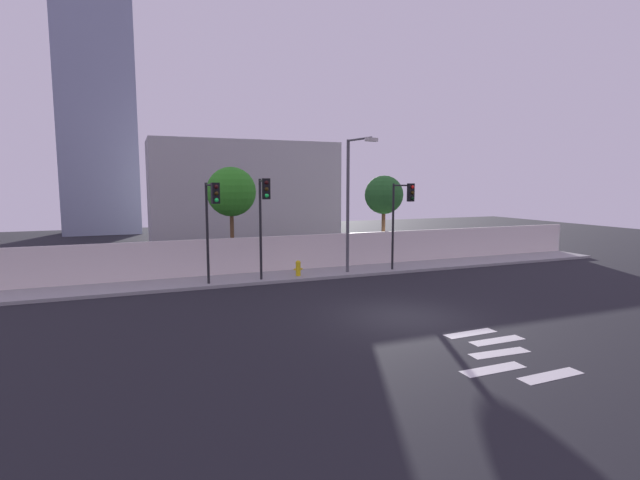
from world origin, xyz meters
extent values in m
plane|color=black|center=(0.00, 0.00, 0.00)|extent=(80.00, 80.00, 0.00)
cube|color=gray|center=(0.00, 8.20, 0.07)|extent=(36.00, 2.40, 0.15)
cube|color=silver|center=(0.00, 9.49, 1.05)|extent=(36.00, 0.18, 1.80)
cube|color=silver|center=(0.51, -5.80, 0.00)|extent=(1.81, 0.48, 0.01)
cube|color=silver|center=(-0.51, -4.95, 0.00)|extent=(1.80, 0.45, 0.01)
cube|color=silver|center=(0.48, -4.10, 0.00)|extent=(1.82, 0.53, 0.01)
cube|color=silver|center=(1.17, -3.25, 0.00)|extent=(1.80, 0.44, 0.01)
cube|color=silver|center=(0.88, -2.40, 0.00)|extent=(1.81, 0.50, 0.01)
cylinder|color=black|center=(-3.19, 7.55, 2.52)|extent=(0.12, 0.12, 4.74)
cylinder|color=black|center=(-3.26, 6.76, 4.79)|extent=(0.22, 1.58, 0.08)
cube|color=black|center=(-3.33, 5.97, 4.44)|extent=(0.36, 0.23, 0.90)
sphere|color=black|center=(-3.34, 5.85, 4.71)|extent=(0.18, 0.18, 0.18)
sphere|color=#33260A|center=(-3.34, 5.85, 4.43)|extent=(0.18, 0.18, 0.18)
sphere|color=#19F24C|center=(-3.34, 5.85, 4.15)|extent=(0.18, 0.18, 0.18)
cylinder|color=black|center=(3.95, 7.55, 2.41)|extent=(0.12, 0.12, 4.52)
cylinder|color=black|center=(4.08, 6.94, 4.57)|extent=(0.34, 1.24, 0.08)
cube|color=black|center=(4.21, 6.33, 4.22)|extent=(0.37, 0.27, 0.90)
sphere|color=red|center=(4.23, 6.21, 4.49)|extent=(0.18, 0.18, 0.18)
sphere|color=#33260A|center=(4.23, 6.21, 4.21)|extent=(0.18, 0.18, 0.18)
sphere|color=black|center=(4.23, 6.21, 3.93)|extent=(0.18, 0.18, 0.18)
cylinder|color=black|center=(-5.64, 7.55, 2.43)|extent=(0.12, 0.12, 4.56)
cylinder|color=black|center=(-5.53, 7.03, 4.61)|extent=(0.30, 1.06, 0.08)
cube|color=black|center=(-5.42, 6.51, 4.26)|extent=(0.37, 0.27, 0.90)
sphere|color=black|center=(-5.39, 6.39, 4.53)|extent=(0.18, 0.18, 0.18)
sphere|color=#33260A|center=(-5.39, 6.39, 4.25)|extent=(0.18, 0.18, 0.18)
sphere|color=#19F24C|center=(-5.39, 6.39, 3.97)|extent=(0.18, 0.18, 0.18)
cylinder|color=#4C4C51|center=(1.42, 7.75, 3.50)|extent=(0.16, 0.16, 6.69)
cylinder|color=#4C4C51|center=(1.57, 6.82, 6.79)|extent=(0.41, 1.88, 0.10)
cube|color=beige|center=(1.73, 5.88, 6.69)|extent=(0.63, 0.33, 0.16)
cylinder|color=gold|center=(-1.27, 7.73, 0.45)|extent=(0.24, 0.24, 0.60)
sphere|color=gold|center=(-1.27, 7.73, 0.79)|extent=(0.26, 0.26, 0.26)
cylinder|color=gold|center=(-1.44, 7.73, 0.48)|extent=(0.10, 0.09, 0.09)
cylinder|color=gold|center=(-1.10, 7.73, 0.48)|extent=(0.10, 0.09, 0.09)
cylinder|color=brown|center=(-3.87, 10.84, 1.77)|extent=(0.21, 0.21, 3.53)
sphere|color=#2D8720|center=(-3.87, 10.84, 4.24)|extent=(2.59, 2.59, 2.59)
cylinder|color=brown|center=(5.24, 10.84, 1.69)|extent=(0.22, 0.22, 3.37)
sphere|color=#266427|center=(5.24, 10.84, 4.00)|extent=(2.29, 2.29, 2.29)
cube|color=#A4A4A4|center=(-0.32, 23.49, 3.95)|extent=(14.36, 6.00, 7.90)
cube|color=gray|center=(-11.14, 35.49, 16.64)|extent=(6.66, 5.00, 33.28)
camera|label=1|loc=(-8.85, -13.94, 4.65)|focal=26.56mm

